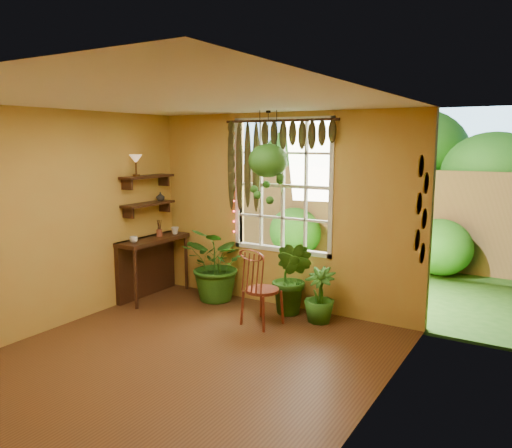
% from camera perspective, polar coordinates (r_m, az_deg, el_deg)
% --- Properties ---
extents(floor, '(4.50, 4.50, 0.00)m').
position_cam_1_polar(floor, '(5.50, -8.78, -15.51)').
color(floor, '#563118').
rests_on(floor, ground).
extents(ceiling, '(4.50, 4.50, 0.00)m').
position_cam_1_polar(ceiling, '(5.00, -9.58, 13.79)').
color(ceiling, white).
rests_on(ceiling, wall_back).
extents(wall_back, '(4.00, 0.00, 4.00)m').
position_cam_1_polar(wall_back, '(6.92, 2.96, 1.47)').
color(wall_back, gold).
rests_on(wall_back, floor).
extents(wall_left, '(0.00, 4.50, 4.50)m').
position_cam_1_polar(wall_left, '(6.54, -22.65, 0.28)').
color(wall_left, gold).
rests_on(wall_left, floor).
extents(wall_right, '(0.00, 4.50, 4.50)m').
position_cam_1_polar(wall_right, '(4.10, 12.72, -4.33)').
color(wall_right, gold).
rests_on(wall_right, floor).
extents(window, '(1.52, 0.10, 1.86)m').
position_cam_1_polar(window, '(6.91, 3.11, 4.38)').
color(window, silver).
rests_on(window, wall_back).
extents(valance_vine, '(1.70, 0.12, 1.10)m').
position_cam_1_polar(valance_vine, '(6.82, 2.03, 9.17)').
color(valance_vine, '#351A0E').
rests_on(valance_vine, window).
extents(string_lights, '(0.03, 0.03, 1.54)m').
position_cam_1_polar(string_lights, '(7.22, -2.58, 5.00)').
color(string_lights, '#FF2633').
rests_on(string_lights, window).
extents(wall_plates, '(0.04, 0.32, 1.10)m').
position_cam_1_polar(wall_plates, '(5.77, 18.30, 1.40)').
color(wall_plates, '#F2E5C6').
rests_on(wall_plates, wall_right).
extents(counter_ledge, '(0.40, 1.20, 0.90)m').
position_cam_1_polar(counter_ledge, '(7.66, -12.17, -4.03)').
color(counter_ledge, '#351A0E').
rests_on(counter_ledge, floor).
extents(shelf_lower, '(0.25, 0.90, 0.04)m').
position_cam_1_polar(shelf_lower, '(7.49, -12.21, 2.26)').
color(shelf_lower, '#351A0E').
rests_on(shelf_lower, wall_left).
extents(shelf_upper, '(0.25, 0.90, 0.04)m').
position_cam_1_polar(shelf_upper, '(7.45, -12.32, 5.31)').
color(shelf_upper, '#351A0E').
rests_on(shelf_upper, wall_left).
extents(backyard, '(14.00, 10.00, 12.00)m').
position_cam_1_polar(backyard, '(11.13, 15.45, 3.83)').
color(backyard, '#1D4F16').
rests_on(backyard, ground).
extents(windsor_chair, '(0.50, 0.52, 1.15)m').
position_cam_1_polar(windsor_chair, '(6.37, 0.52, -8.64)').
color(windsor_chair, maroon).
rests_on(windsor_chair, floor).
extents(potted_plant_left, '(1.19, 1.10, 1.09)m').
position_cam_1_polar(potted_plant_left, '(7.27, -4.32, -4.62)').
color(potted_plant_left, '#1D4913').
rests_on(potted_plant_left, floor).
extents(potted_plant_mid, '(0.61, 0.51, 1.02)m').
position_cam_1_polar(potted_plant_mid, '(6.70, 4.14, -6.17)').
color(potted_plant_mid, '#1D4913').
rests_on(potted_plant_mid, floor).
extents(potted_plant_right, '(0.40, 0.40, 0.71)m').
position_cam_1_polar(potted_plant_right, '(6.52, 7.28, -8.07)').
color(potted_plant_right, '#1D4913').
rests_on(potted_plant_right, floor).
extents(hanging_basket, '(0.51, 0.51, 1.21)m').
position_cam_1_polar(hanging_basket, '(6.52, 1.39, 6.71)').
color(hanging_basket, black).
rests_on(hanging_basket, ceiling).
extents(cup_a, '(0.15, 0.15, 0.09)m').
position_cam_1_polar(cup_a, '(7.20, -13.80, -1.75)').
color(cup_a, silver).
rests_on(cup_a, counter_ledge).
extents(cup_b, '(0.13, 0.13, 0.11)m').
position_cam_1_polar(cup_b, '(7.75, -9.25, -0.75)').
color(cup_b, beige).
rests_on(cup_b, counter_ledge).
extents(brush_jar, '(0.09, 0.09, 0.32)m').
position_cam_1_polar(brush_jar, '(7.59, -11.00, -0.47)').
color(brush_jar, '#99452C').
rests_on(brush_jar, counter_ledge).
extents(shelf_vase, '(0.17, 0.17, 0.13)m').
position_cam_1_polar(shelf_vase, '(7.67, -10.87, 3.10)').
color(shelf_vase, '#B2AD99').
rests_on(shelf_vase, shelf_lower).
extents(tiffany_lamp, '(0.18, 0.18, 0.31)m').
position_cam_1_polar(tiffany_lamp, '(7.26, -13.58, 7.09)').
color(tiffany_lamp, brown).
rests_on(tiffany_lamp, shelf_upper).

